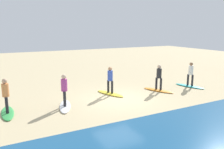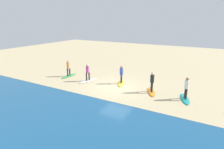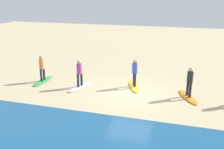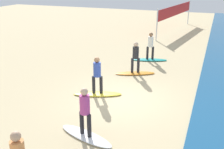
{
  "view_description": "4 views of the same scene",
  "coord_description": "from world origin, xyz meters",
  "px_view_note": "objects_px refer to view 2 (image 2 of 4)",
  "views": [
    {
      "loc": [
        6.05,
        11.01,
        4.03
      ],
      "look_at": [
        -0.02,
        -0.79,
        1.3
      ],
      "focal_mm": 36.16,
      "sensor_mm": 36.0,
      "label": 1
    },
    {
      "loc": [
        -7.03,
        13.54,
        5.75
      ],
      "look_at": [
        0.33,
        0.16,
        1.14
      ],
      "focal_mm": 29.12,
      "sensor_mm": 36.0,
      "label": 2
    },
    {
      "loc": [
        -2.7,
        13.0,
        5.48
      ],
      "look_at": [
        1.01,
        0.31,
        1.13
      ],
      "focal_mm": 40.16,
      "sensor_mm": 36.0,
      "label": 3
    },
    {
      "loc": [
        9.83,
        3.48,
        4.97
      ],
      "look_at": [
        -0.72,
        -0.62,
        0.77
      ],
      "focal_mm": 43.36,
      "sensor_mm": 36.0,
      "label": 4
    }
  ],
  "objects_px": {
    "surfboard_yellow": "(121,83)",
    "surfboard_white": "(88,81)",
    "surfer_orange": "(152,80)",
    "surfboard_teal": "(185,99)",
    "surfboard_orange": "(151,92)",
    "surfer_white": "(88,71)",
    "surfboard_green": "(69,76)",
    "surfer_teal": "(187,86)",
    "surfer_green": "(68,67)",
    "surfer_yellow": "(121,73)"
  },
  "relations": [
    {
      "from": "surfboard_yellow",
      "to": "surfboard_white",
      "type": "distance_m",
      "value": 3.29
    },
    {
      "from": "surfer_orange",
      "to": "surfboard_green",
      "type": "height_order",
      "value": "surfer_orange"
    },
    {
      "from": "surfer_orange",
      "to": "surfboard_green",
      "type": "bearing_deg",
      "value": -0.65
    },
    {
      "from": "surfer_white",
      "to": "surfboard_green",
      "type": "relative_size",
      "value": 0.78
    },
    {
      "from": "surfer_white",
      "to": "surfboard_green",
      "type": "distance_m",
      "value": 2.91
    },
    {
      "from": "surfboard_teal",
      "to": "surfer_orange",
      "type": "bearing_deg",
      "value": -111.3
    },
    {
      "from": "surfboard_orange",
      "to": "surfboard_white",
      "type": "bearing_deg",
      "value": -112.84
    },
    {
      "from": "surfer_white",
      "to": "surfboard_orange",
      "type": "bearing_deg",
      "value": -178.01
    },
    {
      "from": "surfboard_yellow",
      "to": "surfboard_teal",
      "type": "bearing_deg",
      "value": 60.35
    },
    {
      "from": "surfer_orange",
      "to": "surfboard_white",
      "type": "height_order",
      "value": "surfer_orange"
    },
    {
      "from": "surfer_yellow",
      "to": "surfboard_green",
      "type": "relative_size",
      "value": 0.78
    },
    {
      "from": "surfboard_teal",
      "to": "surfer_yellow",
      "type": "bearing_deg",
      "value": -117.07
    },
    {
      "from": "surfer_orange",
      "to": "surfboard_yellow",
      "type": "bearing_deg",
      "value": -13.73
    },
    {
      "from": "surfboard_teal",
      "to": "surfer_green",
      "type": "distance_m",
      "value": 11.68
    },
    {
      "from": "surfer_orange",
      "to": "surfer_yellow",
      "type": "xyz_separation_m",
      "value": [
        3.15,
        -0.77,
        0.0
      ]
    },
    {
      "from": "surfboard_white",
      "to": "surfer_white",
      "type": "bearing_deg",
      "value": 16.52
    },
    {
      "from": "surfer_teal",
      "to": "surfer_orange",
      "type": "height_order",
      "value": "same"
    },
    {
      "from": "surfboard_teal",
      "to": "surfer_teal",
      "type": "xyz_separation_m",
      "value": [
        0.0,
        0.0,
        0.99
      ]
    },
    {
      "from": "surfboard_teal",
      "to": "surfer_orange",
      "type": "distance_m",
      "value": 2.83
    },
    {
      "from": "surfboard_orange",
      "to": "surfboard_white",
      "type": "relative_size",
      "value": 1.0
    },
    {
      "from": "surfboard_yellow",
      "to": "surfer_green",
      "type": "distance_m",
      "value": 5.97
    },
    {
      "from": "surfer_green",
      "to": "surfboard_yellow",
      "type": "bearing_deg",
      "value": -173.5
    },
    {
      "from": "surfer_teal",
      "to": "surfboard_green",
      "type": "distance_m",
      "value": 11.68
    },
    {
      "from": "surfboard_green",
      "to": "surfer_white",
      "type": "bearing_deg",
      "value": 84.36
    },
    {
      "from": "surfer_teal",
      "to": "surfboard_white",
      "type": "xyz_separation_m",
      "value": [
        8.92,
        0.07,
        -0.99
      ]
    },
    {
      "from": "surfer_teal",
      "to": "surfer_green",
      "type": "distance_m",
      "value": 11.64
    },
    {
      "from": "surfer_yellow",
      "to": "surfboard_white",
      "type": "bearing_deg",
      "value": 17.49
    },
    {
      "from": "surfboard_orange",
      "to": "surfer_white",
      "type": "xyz_separation_m",
      "value": [
        6.28,
        0.22,
        0.99
      ]
    },
    {
      "from": "surfer_white",
      "to": "surfboard_white",
      "type": "bearing_deg",
      "value": -90.0
    },
    {
      "from": "surfer_white",
      "to": "surfer_green",
      "type": "bearing_deg",
      "value": -6.73
    },
    {
      "from": "surfboard_green",
      "to": "surfer_teal",
      "type": "bearing_deg",
      "value": 89.85
    },
    {
      "from": "surfer_orange",
      "to": "surfer_white",
      "type": "xyz_separation_m",
      "value": [
        6.28,
        0.22,
        0.0
      ]
    },
    {
      "from": "surfboard_teal",
      "to": "surfboard_white",
      "type": "xyz_separation_m",
      "value": [
        8.92,
        0.07,
        0.0
      ]
    },
    {
      "from": "surfboard_orange",
      "to": "surfboard_yellow",
      "type": "bearing_deg",
      "value": -128.56
    },
    {
      "from": "surfer_green",
      "to": "surfer_white",
      "type": "bearing_deg",
      "value": 173.27
    },
    {
      "from": "surfer_orange",
      "to": "surfboard_yellow",
      "type": "distance_m",
      "value": 3.39
    },
    {
      "from": "surfboard_orange",
      "to": "surfer_orange",
      "type": "relative_size",
      "value": 1.28
    },
    {
      "from": "surfer_teal",
      "to": "surfer_orange",
      "type": "xyz_separation_m",
      "value": [
        2.64,
        -0.15,
        0.0
      ]
    },
    {
      "from": "surfboard_teal",
      "to": "surfboard_orange",
      "type": "relative_size",
      "value": 1.0
    },
    {
      "from": "surfboard_orange",
      "to": "surfboard_green",
      "type": "height_order",
      "value": "same"
    },
    {
      "from": "surfboard_orange",
      "to": "surfboard_white",
      "type": "distance_m",
      "value": 6.28
    },
    {
      "from": "surfer_white",
      "to": "surfboard_teal",
      "type": "bearing_deg",
      "value": -179.56
    },
    {
      "from": "surfboard_yellow",
      "to": "surfboard_green",
      "type": "bearing_deg",
      "value": -104.14
    },
    {
      "from": "surfer_orange",
      "to": "surfboard_teal",
      "type": "bearing_deg",
      "value": 176.76
    },
    {
      "from": "surfer_yellow",
      "to": "surfboard_green",
      "type": "distance_m",
      "value": 5.97
    },
    {
      "from": "surfer_white",
      "to": "surfer_green",
      "type": "distance_m",
      "value": 2.73
    },
    {
      "from": "surfer_teal",
      "to": "surfboard_white",
      "type": "distance_m",
      "value": 8.98
    },
    {
      "from": "surfer_teal",
      "to": "surfboard_yellow",
      "type": "distance_m",
      "value": 5.95
    },
    {
      "from": "surfer_teal",
      "to": "surfer_green",
      "type": "bearing_deg",
      "value": -1.24
    },
    {
      "from": "surfer_yellow",
      "to": "surfer_white",
      "type": "relative_size",
      "value": 1.0
    }
  ]
}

